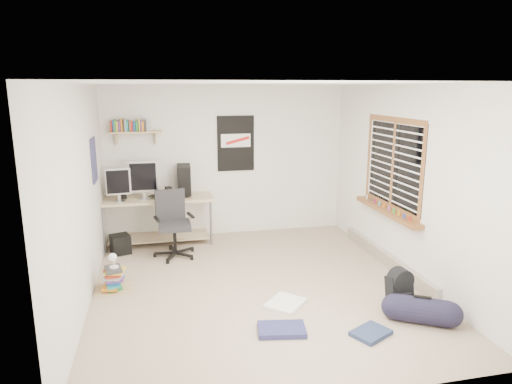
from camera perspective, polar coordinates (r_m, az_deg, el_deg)
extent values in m
cube|color=gray|center=(5.91, 0.01, -11.71)|extent=(4.00, 4.50, 0.01)
cube|color=white|center=(5.37, 0.01, 13.44)|extent=(4.00, 4.50, 0.01)
cube|color=silver|center=(7.68, -3.66, 3.84)|extent=(4.00, 0.01, 2.50)
cube|color=silver|center=(5.44, -21.06, -0.75)|extent=(0.01, 4.50, 2.50)
cube|color=silver|center=(6.25, 18.28, 1.12)|extent=(0.01, 4.50, 2.50)
cube|color=#CFAB8F|center=(7.54, -12.09, -3.50)|extent=(1.89, 1.26, 0.79)
cube|color=#B9B8BE|center=(7.16, -16.80, 0.57)|extent=(0.37, 0.13, 0.40)
cube|color=#A3A2A7|center=(7.25, -13.89, 1.21)|extent=(0.44, 0.12, 0.48)
cube|color=black|center=(7.39, -8.99, 1.58)|extent=(0.23, 0.45, 0.46)
cube|color=black|center=(7.26, -11.77, -0.53)|extent=(0.39, 0.27, 0.02)
cube|color=black|center=(7.26, -16.19, -0.20)|extent=(0.08, 0.08, 0.16)
cube|color=black|center=(7.17, -10.89, -0.01)|extent=(0.11, 0.11, 0.17)
cube|color=#252528|center=(6.82, -10.18, -4.05)|extent=(0.76, 0.76, 0.99)
cube|color=tan|center=(7.42, -14.79, 7.25)|extent=(0.80, 0.22, 0.24)
cube|color=black|center=(7.64, -2.54, 6.08)|extent=(0.62, 0.03, 0.92)
cube|color=navy|center=(6.56, -19.60, 3.79)|extent=(0.02, 0.42, 0.60)
cube|color=brown|center=(6.44, 16.63, 3.38)|extent=(0.10, 1.50, 1.26)
cube|color=#B7B2A8|center=(6.79, 15.93, -8.01)|extent=(0.08, 2.50, 0.18)
cube|color=black|center=(5.53, 17.50, -11.78)|extent=(0.29, 0.24, 0.36)
cylinder|color=black|center=(5.31, 19.97, -13.77)|extent=(0.39, 0.39, 0.56)
cube|color=silver|center=(5.44, 3.69, -13.71)|extent=(0.56, 0.56, 0.04)
cube|color=navy|center=(4.90, 3.24, -16.78)|extent=(0.53, 0.39, 0.05)
cube|color=#222E4D|center=(4.98, 14.16, -16.71)|extent=(0.46, 0.42, 0.05)
cube|color=brown|center=(6.01, -17.39, -10.26)|extent=(0.54, 0.46, 0.33)
cube|color=white|center=(5.91, -17.36, -8.27)|extent=(0.18, 0.21, 0.19)
cube|color=black|center=(7.24, -16.58, -6.30)|extent=(0.34, 0.34, 0.30)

